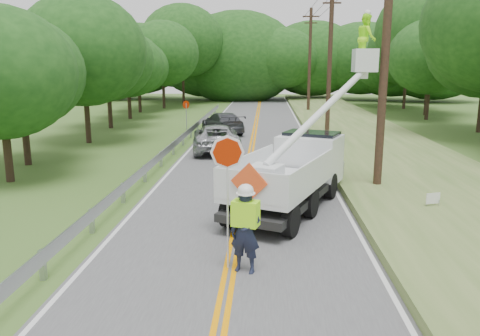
{
  "coord_description": "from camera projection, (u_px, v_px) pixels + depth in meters",
  "views": [
    {
      "loc": [
        0.79,
        -8.48,
        4.67
      ],
      "look_at": [
        0.0,
        6.0,
        1.5
      ],
      "focal_mm": 35.37,
      "sensor_mm": 36.0,
      "label": 1
    }
  ],
  "objects": [
    {
      "name": "utility_poles",
      "position": [
        348.0,
        53.0,
        24.52
      ],
      "size": [
        1.6,
        43.3,
        10.0
      ],
      "color": "black",
      "rests_on": "ground"
    },
    {
      "name": "treeline_left",
      "position": [
        138.0,
        52.0,
        40.67
      ],
      "size": [
        10.44,
        57.6,
        11.94
      ],
      "color": "#332319",
      "rests_on": "ground"
    },
    {
      "name": "flagger",
      "position": [
        245.0,
        225.0,
        10.65
      ],
      "size": [
        1.2,
        0.64,
        3.14
      ],
      "color": "#191E33",
      "rests_on": "road"
    },
    {
      "name": "yard_sign",
      "position": [
        433.0,
        199.0,
        14.94
      ],
      "size": [
        0.48,
        0.19,
        0.72
      ],
      "color": "white",
      "rests_on": "ground"
    },
    {
      "name": "bucket_truck",
      "position": [
        303.0,
        159.0,
        16.22
      ],
      "size": [
        5.33,
        6.78,
        6.4
      ],
      "color": "black",
      "rests_on": "road"
    },
    {
      "name": "guardrail",
      "position": [
        171.0,
        148.0,
        23.95
      ],
      "size": [
        0.18,
        48.0,
        0.77
      ],
      "color": "#9FA4A8",
      "rests_on": "ground"
    },
    {
      "name": "tall_grass_verge",
      "position": [
        397.0,
        162.0,
        22.56
      ],
      "size": [
        7.0,
        96.0,
        0.3
      ],
      "primitive_type": "cube",
      "color": "#49682B",
      "rests_on": "ground"
    },
    {
      "name": "treeline_horizon",
      "position": [
        267.0,
        58.0,
        62.93
      ],
      "size": [
        56.66,
        14.0,
        12.5
      ],
      "color": "#174014",
      "rests_on": "ground"
    },
    {
      "name": "ground",
      "position": [
        223.0,
        307.0,
        9.31
      ],
      "size": [
        140.0,
        140.0,
        0.0
      ],
      "primitive_type": "plane",
      "color": "#385C1D",
      "rests_on": "ground"
    },
    {
      "name": "road",
      "position": [
        249.0,
        163.0,
        22.97
      ],
      "size": [
        7.2,
        96.0,
        0.03
      ],
      "color": "#4C4C4E",
      "rests_on": "ground"
    },
    {
      "name": "suv_silver",
      "position": [
        216.0,
        138.0,
        25.93
      ],
      "size": [
        3.14,
        5.6,
        1.48
      ],
      "primitive_type": "imported",
      "rotation": [
        0.0,
        0.0,
        3.27
      ],
      "color": "#A1A4A8",
      "rests_on": "road"
    },
    {
      "name": "suv_darkgrey",
      "position": [
        223.0,
        123.0,
        32.8
      ],
      "size": [
        3.71,
        5.35,
        1.44
      ],
      "primitive_type": "imported",
      "rotation": [
        0.0,
        0.0,
        3.52
      ],
      "color": "#3F4046",
      "rests_on": "road"
    },
    {
      "name": "stop_sign_permanent",
      "position": [
        186.0,
        114.0,
        29.9
      ],
      "size": [
        0.39,
        0.39,
        2.47
      ],
      "color": "#9FA4A8",
      "rests_on": "ground"
    }
  ]
}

